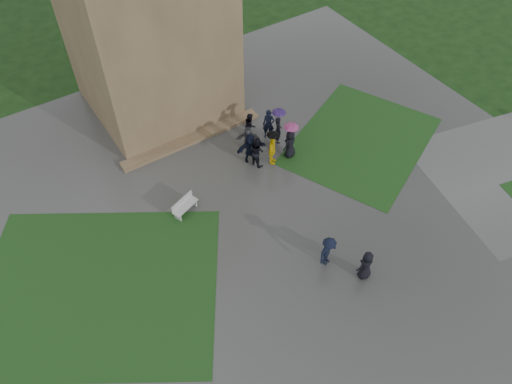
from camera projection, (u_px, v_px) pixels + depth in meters
ground at (296, 265)px, 24.14m from camera, size 120.00×120.00×0.00m
plaza at (273, 237)px, 25.25m from camera, size 34.00×34.00×0.02m
lawn_inset_left at (98, 287)px, 23.26m from camera, size 14.10×13.46×0.01m
lawn_inset_right at (361, 141)px, 30.00m from camera, size 11.12×10.15×0.01m
tower_plinth at (192, 139)px, 29.96m from camera, size 9.00×0.80×0.22m
bench at (184, 206)px, 25.99m from camera, size 1.61×0.99×0.89m
visitor_cluster at (265, 140)px, 28.52m from camera, size 3.53×3.71×2.42m
pedestrian_mid at (328, 252)px, 23.53m from camera, size 1.29×0.90×1.81m
pedestrian_near at (366, 265)px, 23.06m from camera, size 0.88×0.61×1.76m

